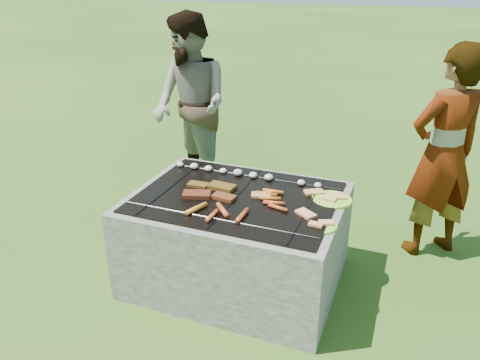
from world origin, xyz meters
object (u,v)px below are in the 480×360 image
at_px(fire_pit, 237,241).
at_px(bystander, 191,106).
at_px(plate_near, 320,225).
at_px(cook, 444,155).
at_px(plate_far, 332,199).

distance_m(fire_pit, bystander, 1.58).
relative_size(plate_near, cook, 0.16).
height_order(fire_pit, plate_near, plate_near).
distance_m(cook, bystander, 2.12).
xyz_separation_m(fire_pit, bystander, (-0.91, 1.18, 0.52)).
relative_size(fire_pit, cook, 0.87).
xyz_separation_m(plate_far, bystander, (-1.47, 1.01, 0.19)).
bearing_deg(plate_far, cook, 47.33).
height_order(fire_pit, bystander, bystander).
xyz_separation_m(cook, bystander, (-2.09, 0.34, 0.05)).
height_order(plate_near, cook, cook).
relative_size(plate_near, bystander, 0.15).
xyz_separation_m(fire_pit, plate_far, (0.56, 0.17, 0.33)).
bearing_deg(bystander, cook, 23.47).
relative_size(fire_pit, plate_near, 5.36).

